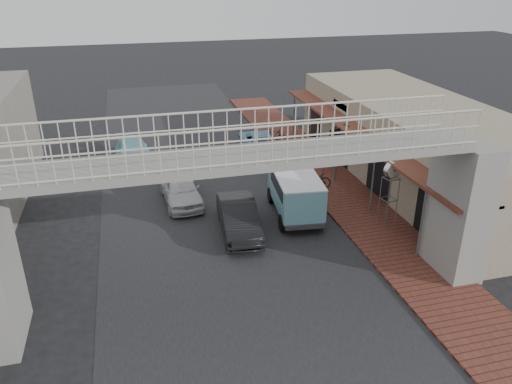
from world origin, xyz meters
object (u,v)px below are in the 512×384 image
motorcycle_far (273,136)px  arrow_sign (348,135)px  white_hatchback (180,189)px  angkot_curb (259,141)px  dark_sedan (239,217)px  street_clock (392,173)px  angkot_far (133,154)px  angkot_van (296,189)px  motorcycle_near (313,179)px

motorcycle_far → arrow_sign: arrow_sign is taller
white_hatchback → arrow_sign: size_ratio=1.38×
angkot_curb → motorcycle_far: bearing=-151.4°
dark_sedan → street_clock: street_clock is taller
angkot_curb → motorcycle_far: angkot_curb is taller
angkot_far → angkot_van: bearing=-53.2°
white_hatchback → motorcycle_far: bearing=42.5°
angkot_curb → angkot_far: 7.56m
white_hatchback → motorcycle_near: bearing=-5.4°
motorcycle_far → arrow_sign: size_ratio=0.55×
arrow_sign → white_hatchback: bearing=163.4°
motorcycle_far → motorcycle_near: bearing=-155.4°
arrow_sign → angkot_van: bearing=-160.3°
angkot_van → motorcycle_far: 9.72m
dark_sedan → street_clock: bearing=-5.6°
dark_sedan → angkot_van: size_ratio=0.98×
street_clock → arrow_sign: arrow_sign is taller
angkot_van → arrow_sign: arrow_sign is taller
dark_sedan → angkot_far: bearing=117.9°
white_hatchback → motorcycle_far: (6.60, 6.81, -0.11)m
motorcycle_far → arrow_sign: 6.84m
arrow_sign → angkot_curb: bearing=99.0°
angkot_far → arrow_sign: arrow_sign is taller
motorcycle_near → arrow_sign: size_ratio=0.60×
angkot_far → street_clock: bearing=-47.5°
white_hatchback → motorcycle_far: white_hatchback is taller
dark_sedan → street_clock: (6.28, -1.09, 1.79)m
motorcycle_far → angkot_far: bearing=122.5°
white_hatchback → angkot_curb: white_hatchback is taller
dark_sedan → angkot_far: (-4.02, 9.21, -0.04)m
dark_sedan → white_hatchback: bearing=123.3°
angkot_van → dark_sedan: bearing=-156.2°
angkot_curb → dark_sedan: bearing=71.8°
white_hatchback → angkot_van: size_ratio=0.95×
motorcycle_far → street_clock: size_ratio=0.56×
motorcycle_far → street_clock: (1.67, -11.50, 1.90)m
dark_sedan → motorcycle_near: 5.71m
dark_sedan → motorcycle_far: 11.39m
dark_sedan → motorcycle_far: bearing=70.4°
white_hatchback → angkot_curb: 8.33m
motorcycle_near → street_clock: bearing=-141.1°
white_hatchback → street_clock: street_clock is taller
angkot_curb → motorcycle_near: bearing=101.0°
arrow_sign → dark_sedan: bearing=-168.5°
dark_sedan → street_clock: size_ratio=1.46×
angkot_far → motorcycle_far: (8.63, 1.21, -0.07)m
angkot_far → motorcycle_near: (8.63, -5.84, -0.09)m
motorcycle_near → street_clock: 5.13m
dark_sedan → angkot_van: bearing=21.9°
white_hatchback → arrow_sign: arrow_sign is taller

